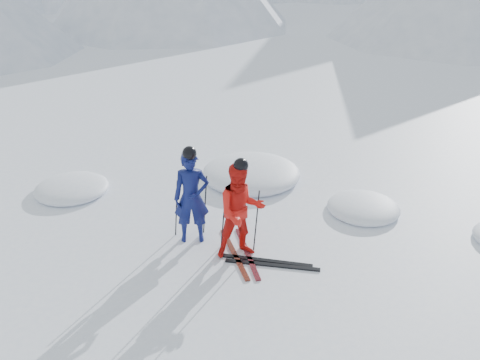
{
  "coord_description": "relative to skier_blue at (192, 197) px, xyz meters",
  "views": [
    {
      "loc": [
        -2.48,
        -8.16,
        5.33
      ],
      "look_at": [
        -1.69,
        0.5,
        1.1
      ],
      "focal_mm": 38.0,
      "sensor_mm": 36.0,
      "label": 1
    }
  ],
  "objects": [
    {
      "name": "ground",
      "position": [
        2.63,
        -0.23,
        -0.91
      ],
      "size": [
        160.0,
        160.0,
        0.0
      ],
      "primitive_type": "plane",
      "color": "white",
      "rests_on": "ground"
    },
    {
      "name": "pole_blue_right",
      "position": [
        0.25,
        0.25,
        -0.3
      ],
      "size": [
        0.12,
        0.07,
        1.21
      ],
      "primitive_type": "cylinder",
      "rotation": [
        -0.04,
        0.08,
        0.0
      ],
      "color": "black",
      "rests_on": "ground"
    },
    {
      "name": "ski_worn_left",
      "position": [
        0.75,
        -0.59,
        -0.9
      ],
      "size": [
        0.42,
        1.68,
        0.03
      ],
      "primitive_type": "cube",
      "rotation": [
        0.0,
        0.0,
        0.2
      ],
      "color": "black",
      "rests_on": "ground"
    },
    {
      "name": "skier_blue",
      "position": [
        0.0,
        0.0,
        0.0
      ],
      "size": [
        0.67,
        0.45,
        1.82
      ],
      "primitive_type": "imported",
      "rotation": [
        0.0,
        0.0,
        -0.02
      ],
      "color": "#0E1654",
      "rests_on": "ground"
    },
    {
      "name": "ski_loose_b",
      "position": [
        1.39,
        -1.01,
        -0.9
      ],
      "size": [
        1.66,
        0.53,
        0.03
      ],
      "primitive_type": "cube",
      "rotation": [
        0.0,
        0.0,
        1.31
      ],
      "color": "black",
      "rests_on": "ground"
    },
    {
      "name": "pole_red_left",
      "position": [
        0.57,
        -0.34,
        -0.31
      ],
      "size": [
        0.12,
        0.1,
        1.21
      ],
      "primitive_type": "cylinder",
      "rotation": [
        0.06,
        0.08,
        0.0
      ],
      "color": "black",
      "rests_on": "ground"
    },
    {
      "name": "pole_blue_left",
      "position": [
        -0.3,
        0.15,
        -0.3
      ],
      "size": [
        0.12,
        0.09,
        1.21
      ],
      "primitive_type": "cylinder",
      "rotation": [
        0.05,
        0.08,
        0.0
      ],
      "color": "black",
      "rests_on": "ground"
    },
    {
      "name": "pole_red_right",
      "position": [
        1.17,
        -0.44,
        -0.31
      ],
      "size": [
        0.12,
        0.09,
        1.21
      ],
      "primitive_type": "cylinder",
      "rotation": [
        -0.05,
        0.08,
        0.0
      ],
      "color": "black",
      "rests_on": "ground"
    },
    {
      "name": "ski_worn_right",
      "position": [
        0.99,
        -0.59,
        -0.9
      ],
      "size": [
        0.3,
        1.7,
        0.03
      ],
      "primitive_type": "cube",
      "rotation": [
        0.0,
        0.0,
        0.13
      ],
      "color": "black",
      "rests_on": "ground"
    },
    {
      "name": "skier_red",
      "position": [
        0.87,
        -0.59,
        -0.0
      ],
      "size": [
        0.98,
        0.82,
        1.82
      ],
      "primitive_type": "imported",
      "rotation": [
        0.0,
        0.0,
        0.16
      ],
      "color": "red",
      "rests_on": "ground"
    },
    {
      "name": "ski_loose_a",
      "position": [
        1.29,
        -0.86,
        -0.9
      ],
      "size": [
        1.65,
        0.59,
        0.03
      ],
      "primitive_type": "cube",
      "rotation": [
        0.0,
        0.0,
        1.27
      ],
      "color": "black",
      "rests_on": "ground"
    },
    {
      "name": "snow_lumps",
      "position": [
        1.37,
        1.99,
        -0.91
      ],
      "size": [
        10.28,
        5.1,
        0.52
      ],
      "color": "white",
      "rests_on": "ground"
    }
  ]
}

